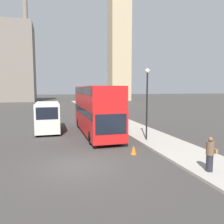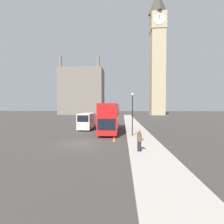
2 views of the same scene
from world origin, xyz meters
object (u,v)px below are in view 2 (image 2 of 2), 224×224
red_double_decker_bus (110,116)px  street_lamp (132,107)px  pedestrian (139,141)px  parked_sedan (101,117)px  clock_tower (158,52)px  white_van (87,121)px

red_double_decker_bus → street_lamp: 5.25m
pedestrian → parked_sedan: (-8.26, 34.82, -0.28)m
red_double_decker_bus → clock_tower: bearing=70.4°
parked_sedan → street_lamp: bearing=-73.8°
red_double_decker_bus → parked_sedan: red_double_decker_bus is taller
white_van → parked_sedan: white_van is taller
red_double_decker_bus → parked_sedan: 24.61m
white_van → street_lamp: 9.81m
clock_tower → street_lamp: bearing=-105.5°
red_double_decker_bus → white_van: (-4.19, 2.12, -0.92)m
white_van → street_lamp: bearing=-39.6°
red_double_decker_bus → pedestrian: 11.35m
street_lamp → parked_sedan: street_lamp is taller
clock_tower → pedestrian: 73.96m
white_van → pedestrian: size_ratio=3.22×
clock_tower → parked_sedan: bearing=-128.6°
clock_tower → white_van: 64.98m
red_double_decker_bus → parked_sedan: size_ratio=2.49×
street_lamp → parked_sedan: bearing=106.2°
white_van → pedestrian: bearing=-59.8°
white_van → street_lamp: size_ratio=0.99×
red_double_decker_bus → street_lamp: street_lamp is taller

